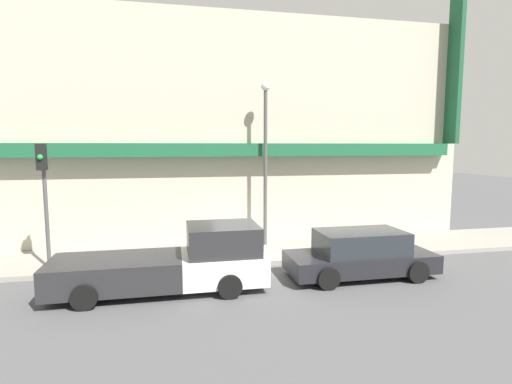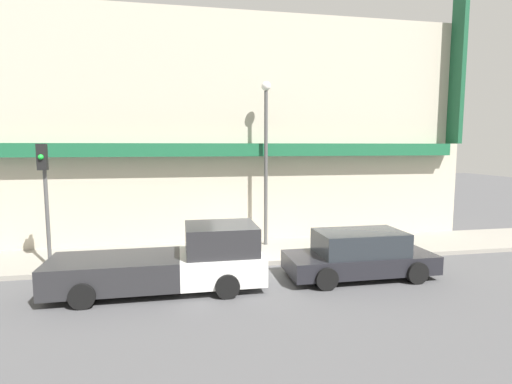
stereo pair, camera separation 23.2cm
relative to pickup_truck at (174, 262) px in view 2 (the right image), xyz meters
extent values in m
plane|color=#4C4C4F|center=(2.49, 1.63, -0.78)|extent=(80.00, 80.00, 0.00)
cube|color=gray|center=(2.49, 3.21, -0.70)|extent=(36.00, 3.15, 0.15)
cube|color=#BCB29E|center=(2.49, 6.28, 3.83)|extent=(19.80, 3.00, 9.21)
cube|color=#195B38|center=(2.49, 4.48, 3.07)|extent=(18.22, 0.60, 0.50)
cube|color=#195133|center=(11.89, 4.38, 6.57)|extent=(0.20, 0.80, 6.50)
cube|color=white|center=(1.32, 0.00, -0.18)|extent=(2.32, 1.91, 0.77)
cube|color=#262628|center=(1.32, 0.00, 0.61)|extent=(1.97, 1.76, 0.81)
cube|color=#262628|center=(-1.57, 0.00, -0.18)|extent=(3.47, 1.91, 0.77)
cylinder|color=black|center=(1.38, 0.96, -0.45)|extent=(0.65, 0.22, 0.65)
cylinder|color=black|center=(1.38, -0.96, -0.45)|extent=(0.65, 0.22, 0.65)
cylinder|color=black|center=(-2.21, 0.96, -0.45)|extent=(0.65, 0.22, 0.65)
cylinder|color=black|center=(-2.21, -0.96, -0.45)|extent=(0.65, 0.22, 0.65)
cube|color=black|center=(5.55, 0.00, -0.31)|extent=(4.49, 1.76, 0.55)
cube|color=#23282D|center=(5.55, 0.00, 0.31)|extent=(2.60, 1.58, 0.68)
cylinder|color=black|center=(6.94, 0.88, -0.45)|extent=(0.65, 0.22, 0.65)
cylinder|color=black|center=(6.94, -0.88, -0.45)|extent=(0.65, 0.22, 0.65)
cylinder|color=black|center=(4.16, 0.88, -0.45)|extent=(0.65, 0.22, 0.65)
cylinder|color=black|center=(4.16, -0.88, -0.45)|extent=(0.65, 0.22, 0.65)
cylinder|color=#196633|center=(1.04, 2.33, -0.40)|extent=(0.21, 0.21, 0.44)
sphere|color=#196633|center=(1.04, 2.33, -0.12)|extent=(0.20, 0.20, 0.20)
cylinder|color=#4C4C4C|center=(3.48, 3.93, 2.32)|extent=(0.14, 0.14, 5.89)
sphere|color=silver|center=(3.48, 3.93, 5.45)|extent=(0.36, 0.36, 0.36)
cylinder|color=#4C4C4C|center=(-3.89, 2.31, 1.33)|extent=(0.12, 0.12, 3.91)
cube|color=black|center=(-3.89, 2.15, 2.89)|extent=(0.28, 0.20, 0.80)
sphere|color=green|center=(-3.89, 2.03, 2.89)|extent=(0.16, 0.16, 0.16)
camera|label=1|loc=(-0.03, -10.99, 3.21)|focal=28.00mm
camera|label=2|loc=(0.19, -11.04, 3.21)|focal=28.00mm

